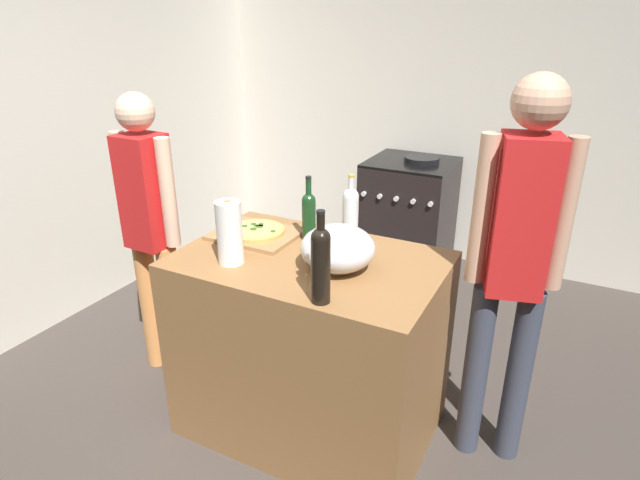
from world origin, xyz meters
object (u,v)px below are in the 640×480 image
(wine_bottle_amber, at_px, (321,262))
(wine_bottle_dark, at_px, (309,214))
(mixing_bowl, at_px, (338,248))
(paper_towel_roll, at_px, (230,233))
(pizza, at_px, (256,230))
(wine_bottle_green, at_px, (350,212))
(stove, at_px, (408,215))
(person_in_red, at_px, (515,258))
(person_in_stripes, at_px, (150,223))

(wine_bottle_amber, distance_m, wine_bottle_dark, 0.60)
(mixing_bowl, relative_size, paper_towel_roll, 1.12)
(pizza, xyz_separation_m, wine_bottle_amber, (0.58, -0.42, 0.14))
(wine_bottle_amber, distance_m, wine_bottle_green, 0.62)
(stove, bearing_deg, person_in_red, -60.12)
(pizza, distance_m, mixing_bowl, 0.54)
(wine_bottle_green, bearing_deg, pizza, -157.34)
(person_in_stripes, height_order, person_in_red, person_in_red)
(person_in_stripes, distance_m, person_in_red, 1.82)
(mixing_bowl, relative_size, stove, 0.34)
(pizza, height_order, paper_towel_roll, paper_towel_roll)
(wine_bottle_green, bearing_deg, person_in_red, -3.63)
(paper_towel_roll, height_order, wine_bottle_amber, wine_bottle_amber)
(wine_bottle_dark, relative_size, wine_bottle_green, 0.98)
(paper_towel_roll, xyz_separation_m, wine_bottle_green, (0.35, 0.47, 0.00))
(wine_bottle_dark, distance_m, stove, 1.91)
(wine_bottle_dark, bearing_deg, person_in_red, 2.85)
(pizza, xyz_separation_m, stove, (0.17, 1.89, -0.51))
(paper_towel_roll, bearing_deg, person_in_stripes, 162.28)
(stove, bearing_deg, mixing_bowl, -80.57)
(pizza, bearing_deg, wine_bottle_dark, 18.13)
(wine_bottle_green, height_order, person_in_stripes, person_in_stripes)
(paper_towel_roll, distance_m, person_in_stripes, 0.74)
(paper_towel_roll, distance_m, wine_bottle_amber, 0.52)
(person_in_red, bearing_deg, wine_bottle_dark, -177.15)
(stove, bearing_deg, person_in_stripes, -112.09)
(paper_towel_roll, distance_m, wine_bottle_green, 0.59)
(pizza, xyz_separation_m, paper_towel_roll, (0.07, -0.30, 0.11))
(person_in_red, bearing_deg, pizza, -173.79)
(person_in_stripes, bearing_deg, wine_bottle_dark, 10.16)
(wine_bottle_amber, xyz_separation_m, stove, (-0.40, 2.31, -0.65))
(pizza, relative_size, wine_bottle_green, 0.88)
(mixing_bowl, bearing_deg, person_in_red, 21.89)
(wine_bottle_dark, bearing_deg, wine_bottle_amber, -57.27)
(wine_bottle_dark, relative_size, stove, 0.34)
(wine_bottle_green, height_order, person_in_red, person_in_red)
(person_in_red, bearing_deg, person_in_stripes, -173.59)
(wine_bottle_green, height_order, stove, wine_bottle_green)
(pizza, bearing_deg, wine_bottle_amber, -36.22)
(stove, distance_m, person_in_stripes, 2.17)
(wine_bottle_amber, height_order, stove, wine_bottle_amber)
(mixing_bowl, bearing_deg, wine_bottle_green, 105.37)
(pizza, relative_size, person_in_stripes, 0.18)
(wine_bottle_dark, distance_m, person_in_red, 0.94)
(person_in_red, bearing_deg, wine_bottle_amber, -137.93)
(person_in_stripes, bearing_deg, wine_bottle_green, 13.51)
(mixing_bowl, distance_m, paper_towel_roll, 0.47)
(wine_bottle_green, bearing_deg, stove, 98.30)
(wine_bottle_amber, bearing_deg, stove, 99.84)
(stove, bearing_deg, wine_bottle_amber, -80.16)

